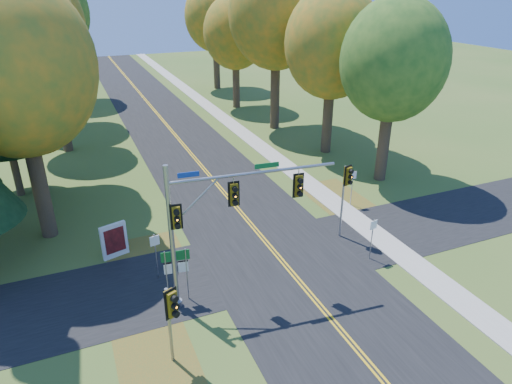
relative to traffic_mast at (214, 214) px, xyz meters
name	(u,v)px	position (x,y,z in m)	size (l,w,h in m)	color
ground	(296,277)	(4.09, 0.07, -4.40)	(160.00, 160.00, 0.00)	#385A20
road_main	(296,277)	(4.09, 0.07, -4.39)	(8.00, 160.00, 0.02)	black
road_cross	(278,257)	(4.09, 2.07, -4.39)	(60.00, 6.00, 0.02)	black
centerline_left	(294,277)	(3.99, 0.07, -4.38)	(0.10, 160.00, 0.01)	gold
centerline_right	(298,277)	(4.19, 0.07, -4.38)	(0.10, 160.00, 0.01)	gold
sidewalk_east	(397,251)	(10.29, 0.07, -4.37)	(1.60, 160.00, 0.06)	#9E998E
leaf_patch_w_near	(149,264)	(-2.41, 4.07, -4.40)	(4.00, 6.00, 0.00)	brown
leaf_patch_e	(346,204)	(10.89, 6.07, -4.40)	(3.50, 8.00, 0.00)	brown
leaf_patch_w_far	(158,365)	(-3.41, -2.93, -4.40)	(3.00, 5.00, 0.00)	brown
tree_w_a	(16,68)	(-7.04, 9.45, 5.08)	(8.00, 8.00, 14.15)	#38281C
tree_e_a	(394,61)	(15.65, 8.84, 4.13)	(7.20, 7.20, 12.73)	#38281C
tree_w_b	(8,36)	(-7.63, 16.35, 5.97)	(8.60, 8.60, 15.38)	#38281C
tree_e_b	(333,44)	(15.06, 15.64, 4.50)	(7.60, 7.60, 13.33)	#38281C
tree_w_c	(52,56)	(-5.45, 24.53, 3.54)	(6.80, 6.80, 11.91)	#38281C
tree_e_c	(277,14)	(13.97, 23.76, 6.26)	(8.80, 8.80, 15.79)	#38281C
tree_w_d	(40,23)	(-6.04, 33.25, 5.38)	(8.20, 8.20, 14.56)	#38281C
tree_e_d	(236,33)	(13.35, 32.94, 3.84)	(7.00, 7.00, 12.32)	#38281C
tree_w_e	(52,13)	(-4.83, 44.15, 5.67)	(8.40, 8.40, 14.97)	#38281C
tree_e_e	(215,17)	(14.56, 43.64, 4.79)	(7.80, 7.80, 13.74)	#38281C
traffic_mast	(214,214)	(0.00, 0.00, 0.00)	(7.52, 1.06, 6.84)	gray
east_signal_pole	(347,184)	(8.33, 2.53, -1.03)	(0.51, 0.60, 4.44)	#979A9F
ped_signal_pole	(171,309)	(-2.72, -3.12, -1.82)	(0.52, 0.63, 3.48)	gray
route_sign_cluster	(176,265)	(-1.70, 0.58, -2.49)	(1.26, 0.22, 2.71)	gray
info_kiosk	(114,241)	(-3.87, 5.51, -3.44)	(1.39, 0.58, 1.93)	silver
reg_sign_e_north	(352,182)	(11.13, 5.89, -2.72)	(0.47, 0.07, 2.45)	gray
reg_sign_e_south	(373,232)	(8.47, 0.05, -2.77)	(0.45, 0.12, 2.38)	gray
reg_sign_w	(155,249)	(-2.21, 2.69, -2.71)	(0.47, 0.12, 2.47)	gray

